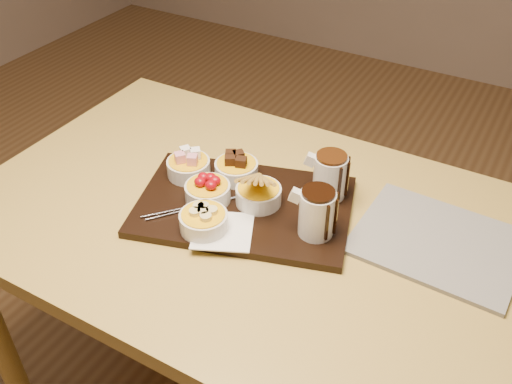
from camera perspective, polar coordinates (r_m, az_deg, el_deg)
The scene contains 12 objects.
dining_table at distance 1.31m, azimuth -1.37°, elevation -5.22°, with size 1.20×0.80×0.75m.
serving_board at distance 1.25m, azimuth -1.20°, elevation -1.43°, with size 0.46×0.30×0.02m, color black.
napkin at distance 1.17m, azimuth -3.33°, elevation -3.91°, with size 0.12×0.12×0.00m, color white.
bowl_marshmallows at distance 1.32m, azimuth -6.75°, elevation 2.43°, with size 0.10×0.10×0.04m, color beige.
bowl_cake at distance 1.31m, azimuth -1.97°, elevation 2.19°, with size 0.10×0.10×0.04m, color beige.
bowl_strawberries at distance 1.24m, azimuth -4.85°, elevation -0.05°, with size 0.10×0.10×0.04m, color beige.
bowl_biscotti at distance 1.23m, azimuth 0.25°, elevation -0.34°, with size 0.10×0.10×0.04m, color beige.
bowl_bananas at distance 1.17m, azimuth -5.25°, elevation -2.97°, with size 0.10×0.10×0.04m, color beige.
pitcher_dark_chocolate at distance 1.14m, azimuth 6.10°, elevation -2.16°, with size 0.07×0.07×0.10m, color silver.
pitcher_milk_chocolate at distance 1.24m, azimuth 7.40°, elevation 1.53°, with size 0.07×0.07×0.10m, color silver.
fondue_skewers at distance 1.24m, azimuth -5.59°, elevation -1.24°, with size 0.26×0.03×0.01m, color silver, non-canonical shape.
newspaper at distance 1.22m, azimuth 17.71°, elevation -4.79°, with size 0.32×0.26×0.01m, color beige.
Camera 1 is at (0.50, -0.82, 1.55)m, focal length 40.00 mm.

